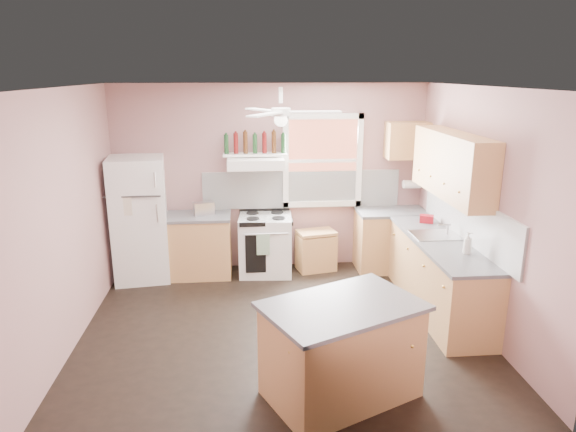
{
  "coord_description": "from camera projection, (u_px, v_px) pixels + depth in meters",
  "views": [
    {
      "loc": [
        -0.39,
        -5.35,
        2.85
      ],
      "look_at": [
        0.1,
        0.3,
        1.25
      ],
      "focal_mm": 32.0,
      "sensor_mm": 36.0,
      "label": 1
    }
  ],
  "objects": [
    {
      "name": "wall_left",
      "position": [
        65.0,
        220.0,
        5.38
      ],
      "size": [
        0.05,
        4.0,
        2.7
      ],
      "primitive_type": "cube",
      "color": "#906765",
      "rests_on": "ground"
    },
    {
      "name": "wall_back",
      "position": [
        271.0,
        178.0,
        7.51
      ],
      "size": [
        4.5,
        0.05,
        2.7
      ],
      "primitive_type": "cube",
      "color": "#906765",
      "rests_on": "ground"
    },
    {
      "name": "counter_corner",
      "position": [
        392.0,
        212.0,
        7.48
      ],
      "size": [
        1.02,
        0.62,
        0.04
      ],
      "primitive_type": "cube",
      "color": "#515154",
      "rests_on": "base_cabinet_corner"
    },
    {
      "name": "window_view",
      "position": [
        322.0,
        161.0,
        7.47
      ],
      "size": [
        1.0,
        0.02,
        1.2
      ],
      "primitive_type": "cube",
      "color": "brown",
      "rests_on": "wall_back"
    },
    {
      "name": "base_cabinet_corner",
      "position": [
        391.0,
        241.0,
        7.6
      ],
      "size": [
        1.0,
        0.6,
        0.86
      ],
      "primitive_type": "cube",
      "color": "tan",
      "rests_on": "floor"
    },
    {
      "name": "wine_bottles",
      "position": [
        255.0,
        143.0,
        7.2
      ],
      "size": [
        0.86,
        0.06,
        0.31
      ],
      "color": "#143819",
      "rests_on": "bottle_shelf"
    },
    {
      "name": "backsplash_right",
      "position": [
        467.0,
        218.0,
        6.09
      ],
      "size": [
        0.03,
        2.6,
        0.55
      ],
      "primitive_type": "cube",
      "color": "white",
      "rests_on": "wall_right"
    },
    {
      "name": "base_cabinet_left",
      "position": [
        199.0,
        246.0,
        7.36
      ],
      "size": [
        0.9,
        0.6,
        0.86
      ],
      "primitive_type": "cube",
      "color": "tan",
      "rests_on": "floor"
    },
    {
      "name": "toaster",
      "position": [
        204.0,
        208.0,
        7.23
      ],
      "size": [
        0.31,
        0.23,
        0.18
      ],
      "primitive_type": "cube",
      "rotation": [
        0.0,
        0.0,
        0.29
      ],
      "color": "silver",
      "rests_on": "counter_left"
    },
    {
      "name": "backsplash_back",
      "position": [
        302.0,
        189.0,
        7.56
      ],
      "size": [
        2.9,
        0.03,
        0.55
      ],
      "primitive_type": "cube",
      "color": "white",
      "rests_on": "wall_back"
    },
    {
      "name": "upper_cabinet_corner",
      "position": [
        407.0,
        140.0,
        7.34
      ],
      "size": [
        0.6,
        0.33,
        0.52
      ],
      "primitive_type": "cube",
      "color": "tan",
      "rests_on": "wall_back"
    },
    {
      "name": "upper_cabinet_right",
      "position": [
        452.0,
        165.0,
        6.11
      ],
      "size": [
        0.33,
        1.8,
        0.76
      ],
      "primitive_type": "cube",
      "color": "tan",
      "rests_on": "wall_right"
    },
    {
      "name": "soap_bottle",
      "position": [
        468.0,
        243.0,
        5.66
      ],
      "size": [
        0.13,
        0.13,
        0.25
      ],
      "primitive_type": "imported",
      "rotation": [
        0.0,
        0.0,
        1.06
      ],
      "color": "silver",
      "rests_on": "counter_right"
    },
    {
      "name": "island_top",
      "position": [
        343.0,
        306.0,
        4.47
      ],
      "size": [
        1.59,
        1.37,
        0.04
      ],
      "primitive_type": "cube",
      "rotation": [
        0.0,
        0.0,
        0.44
      ],
      "color": "#515154",
      "rests_on": "island"
    },
    {
      "name": "range_hood",
      "position": [
        255.0,
        163.0,
        7.16
      ],
      "size": [
        0.78,
        0.5,
        0.14
      ],
      "primitive_type": "cube",
      "color": "white",
      "rests_on": "wall_back"
    },
    {
      "name": "floor",
      "position": [
        282.0,
        327.0,
        5.94
      ],
      "size": [
        4.5,
        4.5,
        0.0
      ],
      "primitive_type": "plane",
      "color": "black",
      "rests_on": "ground"
    },
    {
      "name": "stove",
      "position": [
        266.0,
        245.0,
        7.44
      ],
      "size": [
        0.79,
        0.69,
        0.86
      ],
      "primitive_type": "cube",
      "rotation": [
        0.0,
        0.0,
        -0.07
      ],
      "color": "white",
      "rests_on": "floor"
    },
    {
      "name": "island",
      "position": [
        341.0,
        352.0,
        4.59
      ],
      "size": [
        1.49,
        1.27,
        0.86
      ],
      "primitive_type": "cube",
      "rotation": [
        0.0,
        0.0,
        0.44
      ],
      "color": "tan",
      "rests_on": "floor"
    },
    {
      "name": "red_caddy",
      "position": [
        427.0,
        219.0,
        6.86
      ],
      "size": [
        0.21,
        0.18,
        0.1
      ],
      "primitive_type": "cube",
      "rotation": [
        0.0,
        0.0,
        -0.37
      ],
      "color": "#A20D19",
      "rests_on": "counter_right"
    },
    {
      "name": "ceiling_fan_hub",
      "position": [
        281.0,
        112.0,
        5.27
      ],
      "size": [
        0.2,
        0.2,
        0.08
      ],
      "primitive_type": "cylinder",
      "color": "white",
      "rests_on": "ceiling"
    },
    {
      "name": "ceiling",
      "position": [
        281.0,
        87.0,
        5.21
      ],
      "size": [
        4.5,
        4.5,
        0.0
      ],
      "primitive_type": "plane",
      "color": "white",
      "rests_on": "ground"
    },
    {
      "name": "bottle_shelf",
      "position": [
        255.0,
        155.0,
        7.25
      ],
      "size": [
        0.9,
        0.26,
        0.03
      ],
      "primitive_type": "cube",
      "color": "white",
      "rests_on": "range_hood"
    },
    {
      "name": "sink",
      "position": [
        435.0,
        236.0,
        6.34
      ],
      "size": [
        0.55,
        0.45,
        0.03
      ],
      "primitive_type": "cube",
      "color": "silver",
      "rests_on": "counter_right"
    },
    {
      "name": "counter_left",
      "position": [
        198.0,
        216.0,
        7.24
      ],
      "size": [
        0.92,
        0.62,
        0.04
      ],
      "primitive_type": "cube",
      "color": "#515154",
      "rests_on": "base_cabinet_left"
    },
    {
      "name": "paper_towel",
      "position": [
        412.0,
        184.0,
        7.56
      ],
      "size": [
        0.26,
        0.12,
        0.12
      ],
      "primitive_type": "cylinder",
      "rotation": [
        0.0,
        1.57,
        0.0
      ],
      "color": "white",
      "rests_on": "wall_back"
    },
    {
      "name": "refrigerator",
      "position": [
        140.0,
        219.0,
        7.14
      ],
      "size": [
        0.82,
        0.8,
        1.74
      ],
      "primitive_type": "cube",
      "rotation": [
        0.0,
        0.0,
        0.13
      ],
      "color": "white",
      "rests_on": "floor"
    },
    {
      "name": "cart",
      "position": [
        316.0,
        252.0,
        7.6
      ],
      "size": [
        0.61,
        0.47,
        0.54
      ],
      "primitive_type": "cube",
      "rotation": [
        0.0,
        0.0,
        0.21
      ],
      "color": "tan",
      "rests_on": "floor"
    },
    {
      "name": "counter_right",
      "position": [
        441.0,
        242.0,
        6.15
      ],
      "size": [
        0.62,
        2.22,
        0.04
      ],
      "primitive_type": "cube",
      "color": "#515154",
      "rests_on": "base_cabinet_right"
    },
    {
      "name": "wall_right",
      "position": [
        483.0,
        210.0,
        5.76
      ],
      "size": [
        0.05,
        4.0,
        2.7
      ],
      "primitive_type": "cube",
      "color": "#906765",
      "rests_on": "ground"
    },
    {
      "name": "window_frame",
      "position": [
        323.0,
        161.0,
        7.44
      ],
      "size": [
        1.16,
        0.07,
        1.36
      ],
      "primitive_type": "cube",
      "color": "white",
      "rests_on": "wall_back"
    },
    {
      "name": "base_cabinet_right",
      "position": [
        438.0,
        277.0,
        6.27
      ],
      "size": [
        0.6,
        2.2,
        0.86
      ],
      "primitive_type": "cube",
      "color": "tan",
      "rests_on": "floor"
    },
    {
      "name": "faucet",
      "position": [
        448.0,
        230.0,
        6.33
      ],
      "size": [
        0.03,
        0.03,
        0.14
      ],
      "primitive_type": "cylinder",
      "color": "silver",
      "rests_on": "sink"
    }
  ]
}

